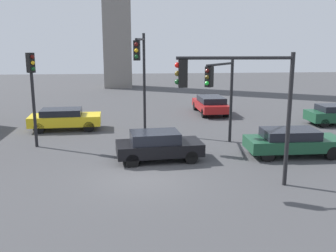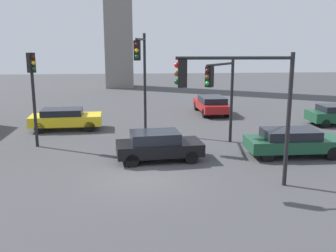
{
  "view_description": "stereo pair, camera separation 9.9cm",
  "coord_description": "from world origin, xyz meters",
  "px_view_note": "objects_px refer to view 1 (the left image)",
  "views": [
    {
      "loc": [
        -0.28,
        -15.09,
        5.53
      ],
      "look_at": [
        1.23,
        1.93,
        1.7
      ],
      "focal_mm": 41.13,
      "sensor_mm": 36.0,
      "label": 1
    },
    {
      "loc": [
        -0.18,
        -15.1,
        5.53
      ],
      "look_at": [
        1.23,
        1.93,
        1.7
      ],
      "focal_mm": 41.13,
      "sensor_mm": 36.0,
      "label": 2
    }
  ],
  "objects_px": {
    "car_1": "(211,104)",
    "car_3": "(293,141)",
    "traffic_light_2": "(237,91)",
    "traffic_light_3": "(32,82)",
    "car_6": "(158,145)",
    "traffic_light_0": "(141,66)",
    "car_4": "(64,118)",
    "traffic_light_1": "(220,86)"
  },
  "relations": [
    {
      "from": "car_1",
      "to": "car_3",
      "type": "distance_m",
      "value": 11.32
    },
    {
      "from": "traffic_light_2",
      "to": "car_4",
      "type": "xyz_separation_m",
      "value": [
        -8.14,
        10.28,
        -2.99
      ]
    },
    {
      "from": "traffic_light_0",
      "to": "traffic_light_1",
      "type": "distance_m",
      "value": 4.57
    },
    {
      "from": "traffic_light_3",
      "to": "traffic_light_2",
      "type": "bearing_deg",
      "value": 6.93
    },
    {
      "from": "traffic_light_2",
      "to": "car_1",
      "type": "relative_size",
      "value": 1.1
    },
    {
      "from": "car_1",
      "to": "car_3",
      "type": "height_order",
      "value": "car_1"
    },
    {
      "from": "car_4",
      "to": "car_3",
      "type": "bearing_deg",
      "value": -32.01
    },
    {
      "from": "car_1",
      "to": "car_6",
      "type": "distance_m",
      "value": 12.27
    },
    {
      "from": "car_1",
      "to": "car_6",
      "type": "bearing_deg",
      "value": 154.88
    },
    {
      "from": "car_1",
      "to": "car_4",
      "type": "distance_m",
      "value": 11.17
    },
    {
      "from": "car_3",
      "to": "car_4",
      "type": "distance_m",
      "value": 13.71
    },
    {
      "from": "car_3",
      "to": "car_6",
      "type": "bearing_deg",
      "value": -178.62
    },
    {
      "from": "traffic_light_2",
      "to": "car_3",
      "type": "height_order",
      "value": "traffic_light_2"
    },
    {
      "from": "traffic_light_2",
      "to": "car_1",
      "type": "bearing_deg",
      "value": -95.66
    },
    {
      "from": "traffic_light_2",
      "to": "traffic_light_3",
      "type": "xyz_separation_m",
      "value": [
        -8.94,
        6.41,
        -0.29
      ]
    },
    {
      "from": "car_1",
      "to": "car_6",
      "type": "xyz_separation_m",
      "value": [
        -4.75,
        -11.31,
        -0.01
      ]
    },
    {
      "from": "traffic_light_0",
      "to": "car_1",
      "type": "height_order",
      "value": "traffic_light_0"
    },
    {
      "from": "car_1",
      "to": "car_4",
      "type": "height_order",
      "value": "car_1"
    },
    {
      "from": "traffic_light_0",
      "to": "traffic_light_1",
      "type": "relative_size",
      "value": 1.26
    },
    {
      "from": "traffic_light_0",
      "to": "car_4",
      "type": "relative_size",
      "value": 1.33
    },
    {
      "from": "traffic_light_1",
      "to": "traffic_light_3",
      "type": "distance_m",
      "value": 9.63
    },
    {
      "from": "traffic_light_1",
      "to": "traffic_light_2",
      "type": "xyz_separation_m",
      "value": [
        -0.65,
        -5.61,
        0.47
      ]
    },
    {
      "from": "car_4",
      "to": "car_6",
      "type": "relative_size",
      "value": 1.08
    },
    {
      "from": "traffic_light_1",
      "to": "car_4",
      "type": "relative_size",
      "value": 1.05
    },
    {
      "from": "traffic_light_3",
      "to": "car_4",
      "type": "relative_size",
      "value": 1.1
    },
    {
      "from": "traffic_light_1",
      "to": "car_1",
      "type": "distance_m",
      "value": 9.67
    },
    {
      "from": "car_4",
      "to": "traffic_light_3",
      "type": "bearing_deg",
      "value": -104.83
    },
    {
      "from": "traffic_light_1",
      "to": "car_6",
      "type": "height_order",
      "value": "traffic_light_1"
    },
    {
      "from": "traffic_light_0",
      "to": "car_4",
      "type": "distance_m",
      "value": 6.45
    },
    {
      "from": "traffic_light_1",
      "to": "traffic_light_2",
      "type": "distance_m",
      "value": 5.66
    },
    {
      "from": "car_6",
      "to": "car_3",
      "type": "bearing_deg",
      "value": -4.5
    },
    {
      "from": "traffic_light_3",
      "to": "car_3",
      "type": "distance_m",
      "value": 13.38
    },
    {
      "from": "traffic_light_0",
      "to": "car_6",
      "type": "relative_size",
      "value": 1.43
    },
    {
      "from": "traffic_light_2",
      "to": "car_6",
      "type": "relative_size",
      "value": 1.24
    },
    {
      "from": "traffic_light_1",
      "to": "car_3",
      "type": "bearing_deg",
      "value": 100.45
    },
    {
      "from": "traffic_light_0",
      "to": "traffic_light_3",
      "type": "distance_m",
      "value": 5.76
    },
    {
      "from": "traffic_light_3",
      "to": "car_6",
      "type": "distance_m",
      "value": 7.39
    },
    {
      "from": "car_1",
      "to": "car_6",
      "type": "height_order",
      "value": "car_6"
    },
    {
      "from": "traffic_light_1",
      "to": "car_4",
      "type": "distance_m",
      "value": 10.27
    },
    {
      "from": "traffic_light_0",
      "to": "traffic_light_1",
      "type": "height_order",
      "value": "traffic_light_0"
    },
    {
      "from": "traffic_light_1",
      "to": "car_4",
      "type": "height_order",
      "value": "traffic_light_1"
    },
    {
      "from": "traffic_light_2",
      "to": "traffic_light_1",
      "type": "bearing_deg",
      "value": -94.45
    }
  ]
}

